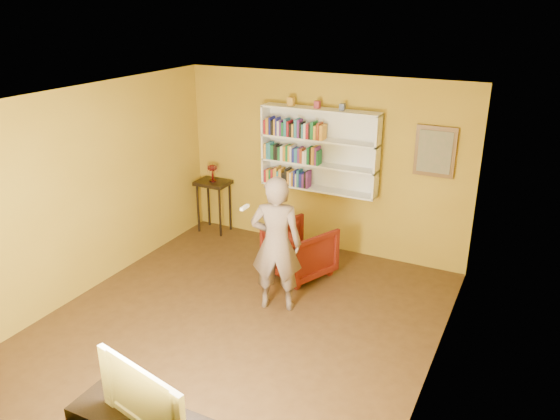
# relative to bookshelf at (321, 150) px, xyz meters

# --- Properties ---
(room_shell) EXTENTS (5.30, 5.80, 2.88)m
(room_shell) POSITION_rel_bookshelf_xyz_m (0.00, -2.41, -0.58)
(room_shell) COLOR #3F2914
(room_shell) RESTS_ON ground
(bookshelf) EXTENTS (1.80, 0.29, 1.23)m
(bookshelf) POSITION_rel_bookshelf_xyz_m (0.00, 0.00, 0.00)
(bookshelf) COLOR white
(bookshelf) RESTS_ON room_shell
(books_row_lower) EXTENTS (0.74, 0.19, 0.26)m
(books_row_lower) POSITION_rel_bookshelf_xyz_m (-0.48, -0.11, -0.47)
(books_row_lower) COLOR maroon
(books_row_lower) RESTS_ON bookshelf
(books_row_middle) EXTENTS (0.90, 0.19, 0.27)m
(books_row_middle) POSITION_rel_bookshelf_xyz_m (-0.41, -0.11, -0.08)
(books_row_middle) COLOR gold
(books_row_middle) RESTS_ON bookshelf
(books_row_upper) EXTENTS (0.95, 0.19, 0.27)m
(books_row_upper) POSITION_rel_bookshelf_xyz_m (-0.38, -0.11, 0.30)
(books_row_upper) COLOR maroon
(books_row_upper) RESTS_ON bookshelf
(ornament_left) EXTENTS (0.09, 0.09, 0.13)m
(ornament_left) POSITION_rel_bookshelf_xyz_m (-0.46, -0.06, 0.68)
(ornament_left) COLOR #BF8E36
(ornament_left) RESTS_ON bookshelf
(ornament_centre) EXTENTS (0.08, 0.08, 0.10)m
(ornament_centre) POSITION_rel_bookshelf_xyz_m (-0.05, -0.06, 0.67)
(ornament_centre) COLOR #9A334B
(ornament_centre) RESTS_ON bookshelf
(ornament_right) EXTENTS (0.07, 0.07, 0.10)m
(ornament_right) POSITION_rel_bookshelf_xyz_m (0.33, -0.06, 0.67)
(ornament_right) COLOR slate
(ornament_right) RESTS_ON bookshelf
(framed_painting) EXTENTS (0.55, 0.05, 0.70)m
(framed_painting) POSITION_rel_bookshelf_xyz_m (1.65, 0.05, 0.16)
(framed_painting) COLOR brown
(framed_painting) RESTS_ON room_shell
(console_table) EXTENTS (0.54, 0.41, 0.88)m
(console_table) POSITION_rel_bookshelf_xyz_m (-1.83, -0.16, -0.87)
(console_table) COLOR black
(console_table) RESTS_ON ground
(ruby_lustre) EXTENTS (0.18, 0.18, 0.28)m
(ruby_lustre) POSITION_rel_bookshelf_xyz_m (-1.83, -0.16, -0.51)
(ruby_lustre) COLOR maroon
(ruby_lustre) RESTS_ON console_table
(armchair) EXTENTS (1.06, 1.07, 0.75)m
(armchair) POSITION_rel_bookshelf_xyz_m (0.11, -0.94, -1.22)
(armchair) COLOR #4B0905
(armchair) RESTS_ON ground
(person) EXTENTS (0.74, 0.60, 1.75)m
(person) POSITION_rel_bookshelf_xyz_m (0.21, -1.88, -0.72)
(person) COLOR #6B584F
(person) RESTS_ON ground
(game_remote) EXTENTS (0.04, 0.15, 0.04)m
(game_remote) POSITION_rel_bookshelf_xyz_m (-0.01, -2.24, -0.15)
(game_remote) COLOR white
(game_remote) RESTS_ON person
(television) EXTENTS (0.98, 0.34, 0.56)m
(television) POSITION_rel_bookshelf_xyz_m (0.53, -4.66, -0.77)
(television) COLOR black
(television) RESTS_ON tv_cabinet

